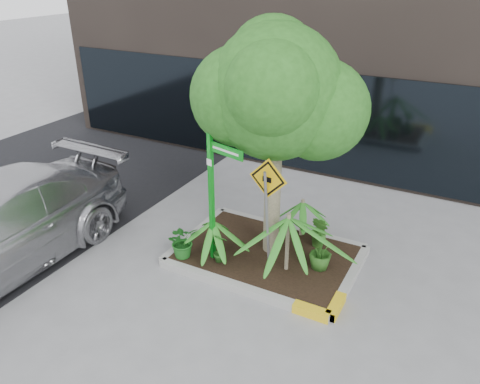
% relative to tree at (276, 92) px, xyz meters
% --- Properties ---
extents(ground, '(80.00, 80.00, 0.00)m').
position_rel_tree_xyz_m(ground, '(-0.22, -0.46, -3.14)').
color(ground, gray).
rests_on(ground, ground).
extents(asphalt_road, '(7.00, 80.00, 0.01)m').
position_rel_tree_xyz_m(asphalt_road, '(-6.72, -0.46, -3.13)').
color(asphalt_road, black).
rests_on(asphalt_road, ground).
extents(planter, '(3.35, 2.36, 0.15)m').
position_rel_tree_xyz_m(planter, '(0.02, -0.19, -3.04)').
color(planter, '#9E9E99').
rests_on(planter, ground).
extents(tree, '(2.87, 2.54, 4.30)m').
position_rel_tree_xyz_m(tree, '(0.00, 0.00, 0.00)').
color(tree, '#9C9071').
rests_on(tree, ground).
extents(palm_front, '(1.25, 1.25, 1.39)m').
position_rel_tree_xyz_m(palm_front, '(0.51, -0.48, -1.95)').
color(palm_front, '#9C9071').
rests_on(palm_front, ground).
extents(palm_left, '(0.85, 0.85, 0.94)m').
position_rel_tree_xyz_m(palm_left, '(-0.84, -0.69, -2.28)').
color(palm_left, '#9C9071').
rests_on(palm_left, ground).
extents(palm_back, '(0.88, 0.88, 0.98)m').
position_rel_tree_xyz_m(palm_back, '(0.32, 0.74, -2.26)').
color(palm_back, '#9C9071').
rests_on(palm_back, ground).
extents(shrub_a, '(0.82, 0.82, 0.64)m').
position_rel_tree_xyz_m(shrub_a, '(-1.31, -0.98, -2.67)').
color(shrub_a, '#1B5E1B').
rests_on(shrub_a, planter).
extents(shrub_b, '(0.55, 0.55, 0.70)m').
position_rel_tree_xyz_m(shrub_b, '(1.02, -0.17, -2.64)').
color(shrub_b, '#295E1C').
rests_on(shrub_b, planter).
extents(shrub_c, '(0.33, 0.33, 0.61)m').
position_rel_tree_xyz_m(shrub_c, '(-0.64, -0.84, -2.68)').
color(shrub_c, '#2A6E22').
rests_on(shrub_c, planter).
extents(shrub_d, '(0.52, 0.52, 0.68)m').
position_rel_tree_xyz_m(shrub_d, '(0.78, 0.48, -2.65)').
color(shrub_d, '#2E681E').
rests_on(shrub_d, planter).
extents(street_sign_post, '(0.77, 0.91, 2.67)m').
position_rel_tree_xyz_m(street_sign_post, '(-0.75, -0.73, -1.49)').
color(street_sign_post, '#0D8F1A').
rests_on(street_sign_post, ground).
extents(cattle_sign, '(0.67, 0.30, 2.17)m').
position_rel_tree_xyz_m(cattle_sign, '(0.27, -0.82, -1.52)').
color(cattle_sign, slate).
rests_on(cattle_sign, ground).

